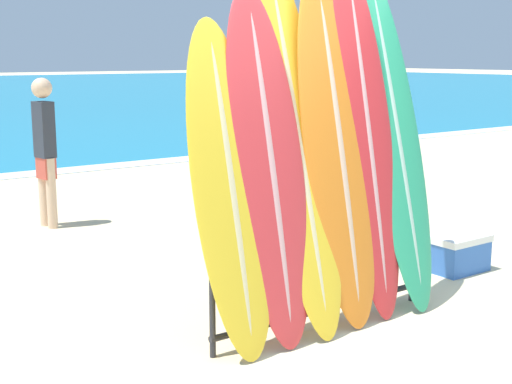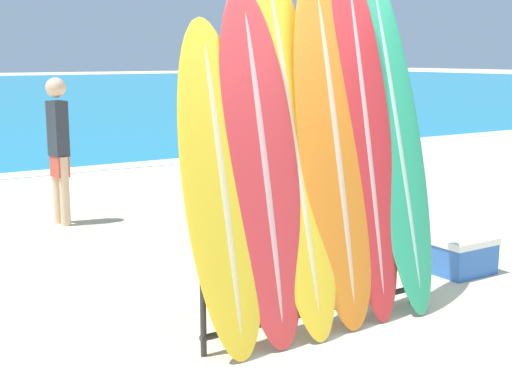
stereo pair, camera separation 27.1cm
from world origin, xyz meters
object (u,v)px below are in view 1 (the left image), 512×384
(surfboard_slot_0, at_px, (230,189))
(person_near_water, at_px, (214,164))
(surfboard_slot_2, at_px, (297,145))
(cooler_box, at_px, (458,253))
(surfboard_slot_1, at_px, (269,168))
(person_mid_beach, at_px, (45,147))
(surfboard_slot_3, at_px, (338,151))
(surfboard_slot_4, at_px, (366,139))
(surfboard_rack, at_px, (323,265))
(surfboard_slot_5, at_px, (395,137))

(surfboard_slot_0, distance_m, person_near_water, 2.49)
(surfboard_slot_2, distance_m, cooler_box, 2.29)
(surfboard_slot_1, height_order, person_mid_beach, surfboard_slot_1)
(surfboard_slot_0, bearing_deg, cooler_box, 6.03)
(surfboard_slot_3, distance_m, surfboard_slot_4, 0.29)
(surfboard_slot_4, height_order, person_mid_beach, surfboard_slot_4)
(surfboard_slot_1, bearing_deg, person_mid_beach, 91.14)
(surfboard_rack, xyz_separation_m, surfboard_slot_0, (-0.75, 0.03, 0.61))
(surfboard_rack, distance_m, person_near_water, 2.26)
(person_near_water, relative_size, person_mid_beach, 0.94)
(surfboard_slot_2, bearing_deg, surfboard_slot_0, -172.56)
(surfboard_slot_0, distance_m, surfboard_slot_5, 1.54)
(surfboard_slot_3, distance_m, cooler_box, 1.99)
(surfboard_slot_5, height_order, person_mid_beach, surfboard_slot_5)
(person_mid_beach, distance_m, cooler_box, 4.46)
(surfboard_slot_0, bearing_deg, surfboard_slot_1, 2.50)
(person_near_water, distance_m, cooler_box, 2.40)
(surfboard_slot_2, xyz_separation_m, surfboard_slot_5, (0.92, -0.01, -0.00))
(surfboard_slot_4, bearing_deg, surfboard_slot_0, -178.14)
(person_mid_beach, xyz_separation_m, cooler_box, (2.35, -3.72, -0.73))
(surfboard_rack, distance_m, person_mid_beach, 4.08)
(surfboard_slot_2, height_order, cooler_box, surfboard_slot_2)
(surfboard_rack, height_order, cooler_box, surfboard_rack)
(surfboard_slot_2, relative_size, surfboard_slot_4, 0.99)
(surfboard_slot_0, height_order, person_mid_beach, surfboard_slot_0)
(cooler_box, bearing_deg, person_mid_beach, 122.26)
(surfboard_slot_4, bearing_deg, person_near_water, 88.83)
(surfboard_slot_3, bearing_deg, person_near_water, 81.23)
(surfboard_slot_3, distance_m, surfboard_slot_5, 0.61)
(surfboard_slot_2, xyz_separation_m, surfboard_slot_4, (0.60, -0.04, 0.01))
(person_mid_beach, bearing_deg, surfboard_slot_0, -12.02)
(surfboard_slot_2, xyz_separation_m, person_mid_beach, (-0.37, 3.92, -0.39))
(surfboard_slot_4, bearing_deg, surfboard_rack, -171.54)
(surfboard_slot_3, xyz_separation_m, surfboard_slot_5, (0.60, 0.04, 0.05))
(surfboard_slot_1, bearing_deg, cooler_box, 6.51)
(surfboard_slot_3, relative_size, surfboard_slot_5, 0.96)
(surfboard_slot_4, relative_size, cooler_box, 4.95)
(person_near_water, bearing_deg, person_mid_beach, -155.83)
(surfboard_slot_4, relative_size, surfboard_slot_5, 1.01)
(surfboard_rack, distance_m, surfboard_slot_0, 0.97)
(person_mid_beach, relative_size, cooler_box, 3.15)
(surfboard_slot_3, bearing_deg, person_mid_beach, 99.74)
(person_near_water, distance_m, person_mid_beach, 2.11)
(surfboard_slot_2, height_order, surfboard_slot_3, surfboard_slot_2)
(surfboard_slot_5, relative_size, cooler_box, 4.91)
(surfboard_rack, bearing_deg, person_near_water, 77.37)
(surfboard_slot_1, distance_m, surfboard_slot_3, 0.61)
(surfboard_slot_5, relative_size, person_near_water, 1.66)
(surfboard_slot_1, xyz_separation_m, surfboard_slot_4, (0.89, 0.03, 0.13))
(surfboard_slot_1, relative_size, surfboard_slot_5, 0.91)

